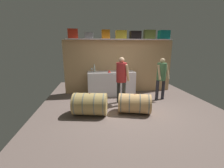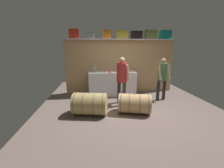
{
  "view_description": "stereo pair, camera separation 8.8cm",
  "coord_description": "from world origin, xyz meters",
  "px_view_note": "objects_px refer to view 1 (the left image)",
  "views": [
    {
      "loc": [
        -1.11,
        -4.11,
        1.87
      ],
      "look_at": [
        -0.57,
        0.03,
        0.85
      ],
      "focal_mm": 24.03,
      "sensor_mm": 36.0,
      "label": 1
    },
    {
      "loc": [
        -1.03,
        -4.12,
        1.87
      ],
      "look_at": [
        -0.57,
        0.03,
        0.85
      ],
      "focal_mm": 24.03,
      "sensor_mm": 36.0,
      "label": 2
    }
  ],
  "objects_px": {
    "toolcase_olive": "(149,35)",
    "red_funnel": "(109,71)",
    "toolcase_teal": "(164,35)",
    "winemaker_pouring": "(122,76)",
    "toolcase_black": "(135,35)",
    "toolcase_grey": "(89,36)",
    "toolcase_orange": "(106,34)",
    "wine_bottle_clear": "(94,68)",
    "wine_barrel_far": "(135,103)",
    "toolcase_yellow": "(121,35)",
    "wine_bottle_amber": "(125,68)",
    "visitor_tasting": "(161,75)",
    "toolcase_red": "(73,34)",
    "wine_glass": "(92,69)",
    "wine_barrel_near": "(90,104)",
    "work_cabinet": "(111,83)"
  },
  "relations": [
    {
      "from": "wine_bottle_amber",
      "to": "visitor_tasting",
      "type": "distance_m",
      "value": 1.4
    },
    {
      "from": "toolcase_orange",
      "to": "wine_barrel_far",
      "type": "height_order",
      "value": "toolcase_orange"
    },
    {
      "from": "toolcase_black",
      "to": "wine_barrel_far",
      "type": "distance_m",
      "value": 2.95
    },
    {
      "from": "toolcase_grey",
      "to": "toolcase_yellow",
      "type": "distance_m",
      "value": 1.23
    },
    {
      "from": "work_cabinet",
      "to": "wine_barrel_near",
      "type": "bearing_deg",
      "value": -114.96
    },
    {
      "from": "toolcase_orange",
      "to": "wine_barrel_near",
      "type": "bearing_deg",
      "value": -108.68
    },
    {
      "from": "wine_bottle_amber",
      "to": "wine_glass",
      "type": "bearing_deg",
      "value": 175.6
    },
    {
      "from": "toolcase_yellow",
      "to": "visitor_tasting",
      "type": "relative_size",
      "value": 0.28
    },
    {
      "from": "toolcase_black",
      "to": "winemaker_pouring",
      "type": "distance_m",
      "value": 2.04
    },
    {
      "from": "toolcase_olive",
      "to": "toolcase_red",
      "type": "bearing_deg",
      "value": 178.79
    },
    {
      "from": "toolcase_orange",
      "to": "red_funnel",
      "type": "height_order",
      "value": "toolcase_orange"
    },
    {
      "from": "toolcase_grey",
      "to": "toolcase_teal",
      "type": "height_order",
      "value": "toolcase_teal"
    },
    {
      "from": "toolcase_grey",
      "to": "toolcase_olive",
      "type": "distance_m",
      "value": 2.39
    },
    {
      "from": "wine_glass",
      "to": "toolcase_yellow",
      "type": "bearing_deg",
      "value": 7.41
    },
    {
      "from": "toolcase_orange",
      "to": "wine_glass",
      "type": "relative_size",
      "value": 2.22
    },
    {
      "from": "wine_glass",
      "to": "wine_barrel_near",
      "type": "bearing_deg",
      "value": -92.13
    },
    {
      "from": "toolcase_red",
      "to": "toolcase_grey",
      "type": "bearing_deg",
      "value": -4.05
    },
    {
      "from": "toolcase_olive",
      "to": "toolcase_teal",
      "type": "bearing_deg",
      "value": -1.21
    },
    {
      "from": "toolcase_teal",
      "to": "wine_bottle_amber",
      "type": "distance_m",
      "value": 2.07
    },
    {
      "from": "toolcase_red",
      "to": "wine_barrel_far",
      "type": "distance_m",
      "value": 3.46
    },
    {
      "from": "toolcase_grey",
      "to": "toolcase_orange",
      "type": "relative_size",
      "value": 0.92
    },
    {
      "from": "wine_bottle_amber",
      "to": "winemaker_pouring",
      "type": "relative_size",
      "value": 0.21
    },
    {
      "from": "wine_bottle_amber",
      "to": "wine_barrel_far",
      "type": "distance_m",
      "value": 1.97
    },
    {
      "from": "toolcase_grey",
      "to": "wine_bottle_clear",
      "type": "bearing_deg",
      "value": -51.1
    },
    {
      "from": "toolcase_black",
      "to": "work_cabinet",
      "type": "relative_size",
      "value": 0.23
    },
    {
      "from": "toolcase_grey",
      "to": "wine_barrel_near",
      "type": "height_order",
      "value": "toolcase_grey"
    },
    {
      "from": "toolcase_yellow",
      "to": "toolcase_olive",
      "type": "height_order",
      "value": "toolcase_olive"
    },
    {
      "from": "toolcase_teal",
      "to": "winemaker_pouring",
      "type": "bearing_deg",
      "value": -149.12
    },
    {
      "from": "wine_glass",
      "to": "winemaker_pouring",
      "type": "relative_size",
      "value": 0.1
    },
    {
      "from": "wine_barrel_near",
      "to": "visitor_tasting",
      "type": "bearing_deg",
      "value": 30.71
    },
    {
      "from": "toolcase_orange",
      "to": "wine_glass",
      "type": "xyz_separation_m",
      "value": [
        -0.57,
        -0.15,
        -1.31
      ]
    },
    {
      "from": "wine_bottle_amber",
      "to": "wine_glass",
      "type": "height_order",
      "value": "wine_bottle_amber"
    },
    {
      "from": "toolcase_red",
      "to": "work_cabinet",
      "type": "xyz_separation_m",
      "value": [
        1.41,
        -0.23,
        -1.89
      ]
    },
    {
      "from": "work_cabinet",
      "to": "wine_bottle_amber",
      "type": "bearing_deg",
      "value": -2.24
    },
    {
      "from": "work_cabinet",
      "to": "wine_glass",
      "type": "xyz_separation_m",
      "value": [
        -0.76,
        0.08,
        0.57
      ]
    },
    {
      "from": "toolcase_yellow",
      "to": "wine_barrel_far",
      "type": "xyz_separation_m",
      "value": [
        0.04,
        -2.05,
        -2.06
      ]
    },
    {
      "from": "toolcase_black",
      "to": "toolcase_olive",
      "type": "xyz_separation_m",
      "value": [
        0.58,
        0.0,
        0.02
      ]
    },
    {
      "from": "wine_bottle_amber",
      "to": "wine_barrel_near",
      "type": "height_order",
      "value": "wine_bottle_amber"
    },
    {
      "from": "wine_barrel_far",
      "to": "winemaker_pouring",
      "type": "bearing_deg",
      "value": 123.14
    },
    {
      "from": "wine_bottle_clear",
      "to": "visitor_tasting",
      "type": "bearing_deg",
      "value": -19.84
    },
    {
      "from": "wine_bottle_clear",
      "to": "wine_barrel_far",
      "type": "relative_size",
      "value": 0.3
    },
    {
      "from": "toolcase_orange",
      "to": "toolcase_olive",
      "type": "bearing_deg",
      "value": -0.97
    },
    {
      "from": "toolcase_teal",
      "to": "work_cabinet",
      "type": "distance_m",
      "value": 2.89
    },
    {
      "from": "toolcase_olive",
      "to": "visitor_tasting",
      "type": "relative_size",
      "value": 0.29
    },
    {
      "from": "toolcase_olive",
      "to": "red_funnel",
      "type": "relative_size",
      "value": 3.78
    },
    {
      "from": "toolcase_black",
      "to": "wine_bottle_amber",
      "type": "xyz_separation_m",
      "value": [
        -0.43,
        -0.25,
        -1.25
      ]
    },
    {
      "from": "wine_bottle_amber",
      "to": "red_funnel",
      "type": "xyz_separation_m",
      "value": [
        -0.66,
        -0.2,
        -0.09
      ]
    },
    {
      "from": "wine_bottle_clear",
      "to": "red_funnel",
      "type": "distance_m",
      "value": 0.6
    },
    {
      "from": "toolcase_black",
      "to": "visitor_tasting",
      "type": "distance_m",
      "value": 1.9
    },
    {
      "from": "toolcase_olive",
      "to": "wine_bottle_clear",
      "type": "bearing_deg",
      "value": -175.5
    }
  ]
}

